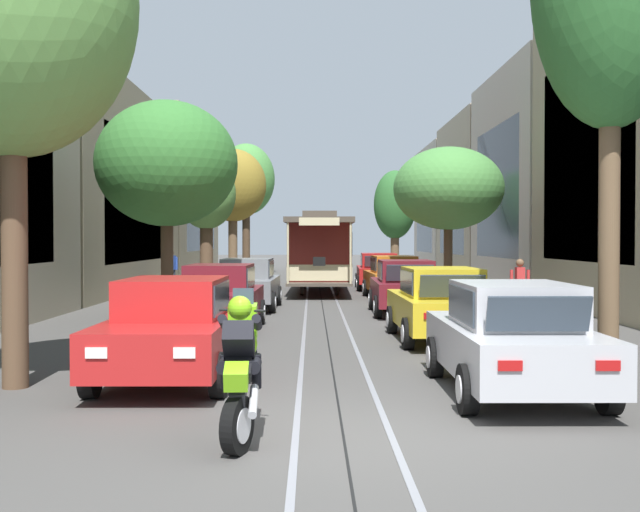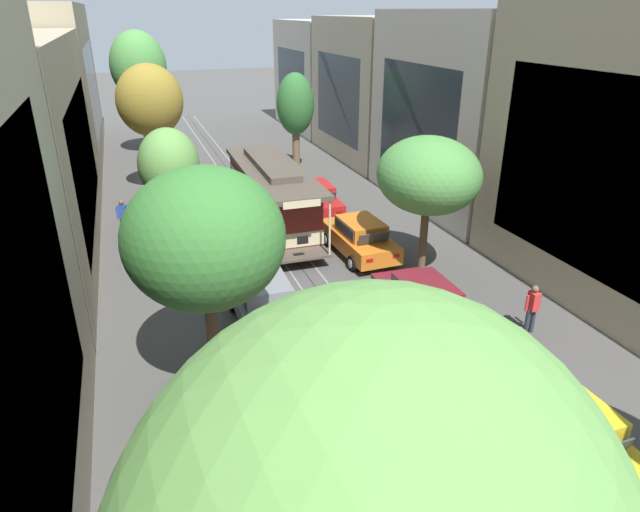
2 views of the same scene
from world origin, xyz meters
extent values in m
plane|color=#4C4947|center=(0.00, 21.50, 0.00)|extent=(160.00, 160.00, 0.00)
cube|color=gray|center=(-0.53, 24.88, 0.01)|extent=(0.08, 61.76, 0.01)
cube|color=gray|center=(0.53, 24.88, 0.01)|extent=(0.08, 61.76, 0.01)
cube|color=black|center=(0.00, 24.88, 0.00)|extent=(0.03, 61.76, 0.01)
cube|color=tan|center=(-9.77, 24.88, 4.25)|extent=(4.40, 17.62, 8.51)
cube|color=#2D3842|center=(-7.59, 24.88, 3.83)|extent=(0.04, 12.54, 5.10)
cube|color=tan|center=(-9.89, 42.80, 4.88)|extent=(4.64, 17.62, 9.76)
cube|color=#2D3842|center=(-7.59, 42.80, 4.39)|extent=(0.04, 12.54, 5.86)
cube|color=#2D3842|center=(7.59, 14.13, 4.62)|extent=(0.04, 7.53, 6.16)
cube|color=beige|center=(10.05, 24.88, 4.70)|extent=(4.97, 10.45, 9.40)
cube|color=#2D3842|center=(7.59, 24.88, 4.23)|extent=(0.04, 7.53, 5.64)
cube|color=#BCAD93|center=(10.52, 35.63, 4.50)|extent=(5.90, 10.45, 9.00)
cube|color=#2D3842|center=(7.59, 35.63, 4.05)|extent=(0.04, 7.53, 5.40)
cube|color=beige|center=(10.27, 46.38, 4.32)|extent=(5.40, 10.45, 8.63)
cube|color=#2D3842|center=(7.59, 46.38, 3.88)|extent=(0.04, 7.53, 5.18)
cube|color=red|center=(-2.51, 3.37, 0.65)|extent=(1.83, 4.31, 0.66)
cube|color=red|center=(-2.50, 3.52, 1.28)|extent=(1.49, 2.08, 0.60)
cube|color=#2D3842|center=(-2.51, 2.69, 1.26)|extent=(1.33, 0.23, 0.47)
cube|color=#2D3842|center=(-2.49, 4.71, 1.26)|extent=(1.30, 0.21, 0.45)
cube|color=#2D3842|center=(-1.76, 3.52, 1.28)|extent=(0.04, 1.81, 0.47)
cube|color=#2D3842|center=(-3.25, 3.53, 1.28)|extent=(0.04, 1.81, 0.47)
cube|color=white|center=(-1.96, 1.21, 0.75)|extent=(0.28, 0.04, 0.14)
cube|color=#B21414|center=(-1.93, 5.53, 0.75)|extent=(0.28, 0.04, 0.12)
cube|color=white|center=(-3.08, 1.22, 0.75)|extent=(0.28, 0.04, 0.14)
cube|color=#B21414|center=(-3.05, 5.54, 0.75)|extent=(0.28, 0.04, 0.12)
cylinder|color=black|center=(-1.64, 2.03, 0.32)|extent=(0.20, 0.64, 0.64)
cylinder|color=silver|center=(-1.53, 2.03, 0.32)|extent=(0.02, 0.35, 0.35)
cylinder|color=black|center=(-3.40, 2.05, 0.32)|extent=(0.20, 0.64, 0.64)
cylinder|color=silver|center=(-3.51, 2.05, 0.32)|extent=(0.02, 0.35, 0.35)
cylinder|color=black|center=(-1.61, 4.70, 0.32)|extent=(0.20, 0.64, 0.64)
cylinder|color=silver|center=(-1.50, 4.70, 0.32)|extent=(0.02, 0.35, 0.35)
cylinder|color=black|center=(-3.37, 4.71, 0.32)|extent=(0.20, 0.64, 0.64)
cylinder|color=silver|center=(-3.48, 4.72, 0.32)|extent=(0.02, 0.35, 0.35)
cube|color=maroon|center=(-2.57, 10.00, 0.65)|extent=(1.87, 4.33, 0.66)
cube|color=maroon|center=(-2.57, 10.15, 1.28)|extent=(1.51, 2.09, 0.60)
cube|color=#2D3842|center=(-2.58, 9.32, 1.26)|extent=(1.34, 0.24, 0.47)
cube|color=#2D3842|center=(-2.55, 11.34, 1.26)|extent=(1.30, 0.22, 0.45)
cube|color=#2D3842|center=(-1.82, 10.14, 1.28)|extent=(0.06, 1.81, 0.47)
cube|color=#2D3842|center=(-3.31, 10.17, 1.28)|extent=(0.06, 1.81, 0.47)
cube|color=white|center=(-2.05, 7.84, 0.75)|extent=(0.28, 0.04, 0.14)
cube|color=#B21414|center=(-1.97, 12.15, 0.75)|extent=(0.28, 0.04, 0.12)
cube|color=white|center=(-3.16, 7.85, 0.75)|extent=(0.28, 0.04, 0.14)
cube|color=#B21414|center=(-3.09, 12.17, 0.75)|extent=(0.28, 0.04, 0.12)
cylinder|color=black|center=(-1.71, 8.66, 0.32)|extent=(0.21, 0.64, 0.64)
cylinder|color=silver|center=(-1.60, 8.66, 0.32)|extent=(0.03, 0.35, 0.35)
cylinder|color=black|center=(-3.47, 8.69, 0.32)|extent=(0.21, 0.64, 0.64)
cylinder|color=silver|center=(-3.58, 8.69, 0.32)|extent=(0.03, 0.35, 0.35)
cylinder|color=black|center=(-1.67, 11.32, 0.32)|extent=(0.21, 0.64, 0.64)
cylinder|color=silver|center=(-1.56, 11.32, 0.32)|extent=(0.03, 0.35, 0.35)
cylinder|color=black|center=(-3.43, 11.35, 0.32)|extent=(0.21, 0.64, 0.64)
cylinder|color=silver|center=(-3.54, 11.35, 0.32)|extent=(0.03, 0.35, 0.35)
cube|color=slate|center=(-2.38, 15.76, 0.65)|extent=(1.90, 4.34, 0.66)
cube|color=slate|center=(-2.37, 15.91, 1.28)|extent=(1.52, 2.10, 0.60)
cube|color=#2D3842|center=(-2.39, 15.07, 1.26)|extent=(1.34, 0.25, 0.47)
cube|color=#2D3842|center=(-2.34, 17.09, 1.26)|extent=(1.30, 0.23, 0.45)
cube|color=#2D3842|center=(-1.62, 15.89, 1.28)|extent=(0.07, 1.81, 0.47)
cube|color=#2D3842|center=(-3.12, 15.93, 1.28)|extent=(0.07, 1.81, 0.47)
cube|color=white|center=(-1.87, 13.59, 0.75)|extent=(0.28, 0.05, 0.14)
cube|color=#B21414|center=(-1.77, 17.91, 0.75)|extent=(0.28, 0.05, 0.12)
cube|color=white|center=(-2.98, 13.62, 0.75)|extent=(0.28, 0.05, 0.14)
cube|color=#B21414|center=(-2.88, 17.93, 0.75)|extent=(0.28, 0.05, 0.12)
cylinder|color=black|center=(-1.53, 14.41, 0.32)|extent=(0.22, 0.64, 0.64)
cylinder|color=silver|center=(-1.42, 14.41, 0.32)|extent=(0.03, 0.35, 0.35)
cylinder|color=black|center=(-3.29, 14.45, 0.32)|extent=(0.22, 0.64, 0.64)
cylinder|color=silver|center=(-3.40, 14.45, 0.32)|extent=(0.03, 0.35, 0.35)
cylinder|color=black|center=(-1.46, 17.07, 0.32)|extent=(0.22, 0.64, 0.64)
cylinder|color=silver|center=(-1.36, 17.07, 0.32)|extent=(0.03, 0.35, 0.35)
cylinder|color=black|center=(-3.22, 17.12, 0.32)|extent=(0.22, 0.64, 0.64)
cylinder|color=silver|center=(-3.33, 17.12, 0.32)|extent=(0.03, 0.35, 0.35)
cube|color=#B7B7BC|center=(2.48, 2.32, 0.65)|extent=(1.82, 4.31, 0.66)
cube|color=#B7B7BC|center=(2.48, 2.17, 1.28)|extent=(1.49, 2.07, 0.60)
cube|color=#2D3842|center=(2.48, 3.01, 1.26)|extent=(1.33, 0.23, 0.47)
cube|color=#2D3842|center=(2.47, 0.98, 1.26)|extent=(1.30, 0.20, 0.45)
cube|color=#2D3842|center=(1.73, 2.17, 1.28)|extent=(0.04, 1.81, 0.47)
cube|color=#2D3842|center=(3.22, 2.16, 1.28)|extent=(0.04, 1.81, 0.47)
cube|color=white|center=(1.93, 4.48, 0.75)|extent=(0.28, 0.04, 0.14)
cube|color=#B21414|center=(1.91, 0.16, 0.75)|extent=(0.28, 0.04, 0.12)
cube|color=white|center=(3.05, 4.47, 0.75)|extent=(0.28, 0.04, 0.14)
cube|color=#B21414|center=(3.02, 0.15, 0.75)|extent=(0.28, 0.04, 0.12)
cylinder|color=black|center=(1.60, 3.65, 0.32)|extent=(0.20, 0.64, 0.64)
cylinder|color=silver|center=(1.49, 3.66, 0.32)|extent=(0.02, 0.35, 0.35)
cylinder|color=black|center=(3.36, 3.65, 0.32)|extent=(0.20, 0.64, 0.64)
cylinder|color=silver|center=(3.47, 3.65, 0.32)|extent=(0.02, 0.35, 0.35)
cylinder|color=black|center=(1.59, 0.99, 0.32)|extent=(0.20, 0.64, 0.64)
cylinder|color=silver|center=(1.48, 0.99, 0.32)|extent=(0.02, 0.35, 0.35)
cylinder|color=black|center=(3.35, 0.98, 0.32)|extent=(0.20, 0.64, 0.64)
cylinder|color=silver|center=(3.46, 0.98, 0.32)|extent=(0.02, 0.35, 0.35)
cube|color=gold|center=(2.41, 8.08, 0.65)|extent=(1.87, 4.33, 0.66)
cube|color=gold|center=(2.41, 7.93, 1.28)|extent=(1.51, 2.09, 0.60)
cube|color=#2D3842|center=(2.40, 8.77, 1.26)|extent=(1.34, 0.24, 0.47)
cube|color=#2D3842|center=(2.43, 6.75, 1.26)|extent=(1.30, 0.22, 0.45)
cube|color=#2D3842|center=(1.67, 7.92, 1.28)|extent=(0.06, 1.81, 0.47)
cube|color=#2D3842|center=(3.16, 7.94, 1.28)|extent=(0.06, 1.81, 0.47)
cube|color=white|center=(1.82, 10.23, 0.75)|extent=(0.28, 0.04, 0.14)
cube|color=#B21414|center=(1.89, 5.91, 0.75)|extent=(0.28, 0.04, 0.12)
cube|color=white|center=(2.93, 10.25, 0.75)|extent=(0.28, 0.04, 0.14)
cube|color=#B21414|center=(3.00, 5.93, 0.75)|extent=(0.28, 0.04, 0.12)
cylinder|color=black|center=(1.51, 9.40, 0.32)|extent=(0.21, 0.64, 0.64)
cylinder|color=silver|center=(1.40, 9.40, 0.32)|extent=(0.03, 0.35, 0.35)
cylinder|color=black|center=(3.27, 9.43, 0.32)|extent=(0.21, 0.64, 0.64)
cylinder|color=silver|center=(3.38, 9.43, 0.32)|extent=(0.03, 0.35, 0.35)
cylinder|color=black|center=(1.55, 6.73, 0.32)|extent=(0.21, 0.64, 0.64)
cylinder|color=silver|center=(1.44, 6.73, 0.32)|extent=(0.03, 0.35, 0.35)
cylinder|color=black|center=(3.31, 6.76, 0.32)|extent=(0.21, 0.64, 0.64)
cylinder|color=silver|center=(3.42, 6.76, 0.32)|extent=(0.03, 0.35, 0.35)
cube|color=maroon|center=(2.38, 14.15, 0.65)|extent=(1.88, 4.33, 0.66)
cube|color=maroon|center=(2.38, 14.00, 1.28)|extent=(1.52, 2.09, 0.60)
cube|color=#2D3842|center=(2.39, 14.84, 1.26)|extent=(1.34, 0.25, 0.47)
cube|color=#2D3842|center=(2.35, 12.82, 1.26)|extent=(1.30, 0.22, 0.45)
cube|color=#2D3842|center=(1.63, 14.01, 1.28)|extent=(0.07, 1.81, 0.47)
cube|color=#2D3842|center=(3.12, 13.98, 1.28)|extent=(0.07, 1.81, 0.47)
cube|color=white|center=(1.86, 16.32, 0.75)|extent=(0.28, 0.05, 0.14)
cube|color=#B21414|center=(1.78, 12.00, 0.75)|extent=(0.28, 0.05, 0.12)
cube|color=white|center=(2.98, 16.30, 0.75)|extent=(0.28, 0.05, 0.14)
cube|color=#B21414|center=(2.90, 11.98, 0.75)|extent=(0.28, 0.05, 0.12)
cylinder|color=black|center=(1.53, 15.50, 0.32)|extent=(0.21, 0.64, 0.64)
cylinder|color=silver|center=(1.42, 15.50, 0.32)|extent=(0.03, 0.35, 0.35)
cylinder|color=black|center=(3.29, 15.46, 0.32)|extent=(0.21, 0.64, 0.64)
cylinder|color=silver|center=(3.40, 15.46, 0.32)|extent=(0.03, 0.35, 0.35)
cylinder|color=black|center=(1.47, 12.83, 0.32)|extent=(0.21, 0.64, 0.64)
cylinder|color=silver|center=(1.36, 12.84, 0.32)|extent=(0.03, 0.35, 0.35)
cylinder|color=black|center=(3.23, 12.80, 0.32)|extent=(0.21, 0.64, 0.64)
cylinder|color=silver|center=(3.34, 12.80, 0.32)|extent=(0.03, 0.35, 0.35)
cube|color=orange|center=(2.65, 20.00, 0.65)|extent=(1.94, 4.36, 0.66)
cube|color=orange|center=(2.65, 19.85, 1.28)|extent=(1.54, 2.11, 0.60)
cube|color=#2D3842|center=(2.62, 20.69, 1.26)|extent=(1.34, 0.26, 0.47)
cube|color=#2D3842|center=(2.69, 18.67, 1.26)|extent=(1.30, 0.24, 0.45)
cube|color=#2D3842|center=(1.90, 19.82, 1.28)|extent=(0.09, 1.81, 0.47)
cube|color=#2D3842|center=(3.40, 19.87, 1.28)|extent=(0.09, 1.81, 0.47)
cube|color=white|center=(2.02, 22.14, 0.75)|extent=(0.28, 0.05, 0.14)
cube|color=#B21414|center=(2.16, 17.82, 0.75)|extent=(0.28, 0.05, 0.12)
cube|color=white|center=(3.13, 22.17, 0.75)|extent=(0.28, 0.05, 0.14)
cube|color=#B21414|center=(3.27, 17.86, 0.75)|extent=(0.28, 0.05, 0.12)
cylinder|color=black|center=(1.72, 21.30, 0.32)|extent=(0.22, 0.65, 0.64)
cylinder|color=silver|center=(1.61, 21.30, 0.32)|extent=(0.03, 0.35, 0.35)
cylinder|color=black|center=(3.48, 21.36, 0.32)|extent=(0.22, 0.65, 0.64)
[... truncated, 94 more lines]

